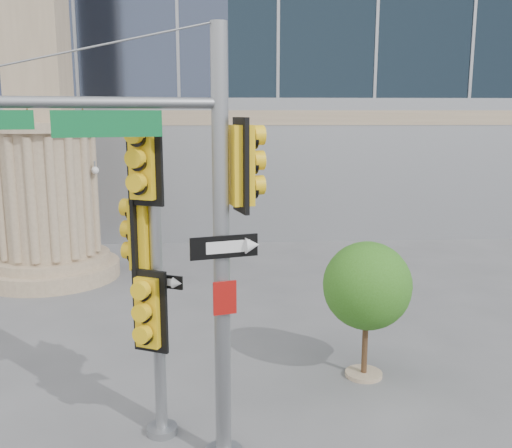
{
  "coord_description": "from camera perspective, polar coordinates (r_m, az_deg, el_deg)",
  "views": [
    {
      "loc": [
        -0.32,
        -9.7,
        5.38
      ],
      "look_at": [
        0.39,
        2.0,
        3.1
      ],
      "focal_mm": 40.0,
      "sensor_mm": 36.0,
      "label": 1
    }
  ],
  "objects": [
    {
      "name": "ground",
      "position": [
        11.1,
        -1.45,
        -17.99
      ],
      "size": [
        120.0,
        120.0,
        0.0
      ],
      "primitive_type": "plane",
      "color": "#545456",
      "rests_on": "ground"
    },
    {
      "name": "street_tree",
      "position": [
        11.84,
        11.18,
        -6.41
      ],
      "size": [
        1.83,
        1.79,
        2.86
      ],
      "color": "gray",
      "rests_on": "ground"
    },
    {
      "name": "main_signal_pole",
      "position": [
        8.07,
        -11.74,
        1.68
      ],
      "size": [
        5.03,
        1.79,
        6.63
      ],
      "rotation": [
        0.0,
        0.0,
        0.27
      ],
      "color": "slate",
      "rests_on": "ground"
    },
    {
      "name": "secondary_signal_pole",
      "position": [
        9.22,
        -10.65,
        -2.96
      ],
      "size": [
        0.92,
        0.91,
        5.42
      ],
      "rotation": [
        0.0,
        0.0,
        -0.42
      ],
      "color": "slate",
      "rests_on": "ground"
    },
    {
      "name": "monument",
      "position": [
        19.55,
        -20.73,
        10.71
      ],
      "size": [
        4.4,
        4.4,
        16.6
      ],
      "color": "gray",
      "rests_on": "ground"
    }
  ]
}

